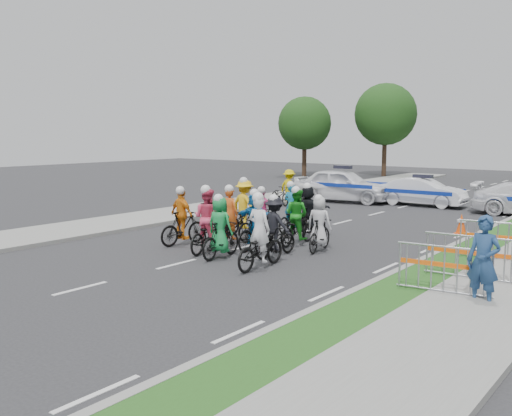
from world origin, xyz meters
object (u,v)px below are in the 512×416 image
Objects in this scene: tree_3 at (385,114)px; rider_0 at (260,243)px; rider_6 at (231,225)px; police_car_0 at (342,185)px; rider_9 at (263,218)px; rider_11 at (308,214)px; rider_4 at (275,232)px; spectator_0 at (483,261)px; rider_7 at (319,229)px; rider_12 at (292,215)px; barrier_1 at (468,259)px; cone_0 at (461,224)px; rider_3 at (183,222)px; rider_8 at (297,223)px; rider_10 at (245,212)px; police_car_1 at (422,192)px; marshal_hiviz at (289,186)px; parked_bike at (280,195)px; rider_1 at (220,233)px; rider_5 at (256,224)px; barrier_0 at (444,272)px; tree_0 at (305,123)px; barrier_2 at (497,243)px; rider_2 at (208,227)px.

rider_0 is at bearing -70.43° from tree_3.
rider_6 is 12.24m from police_car_0.
rider_9 is 0.95× the size of rider_11.
rider_9 is 0.35× the size of police_car_0.
spectator_0 is (6.01, -1.26, 0.23)m from rider_4.
rider_0 is 1.17× the size of rider_7.
rider_12 is 7.81m from barrier_1.
police_car_0 is at bearing 143.96° from cone_0.
rider_3 is at bearing 44.29° from rider_11.
rider_10 is (-2.54, 0.59, 0.07)m from rider_8.
rider_6 is at bearing 173.46° from police_car_1.
tree_3 reaches higher than marshal_hiviz.
parked_bike is at bearing -59.86° from rider_11.
rider_4 is (1.08, 1.10, -0.01)m from rider_1.
rider_3 is 2.80m from rider_10.
rider_7 is 6.00m from spectator_0.
rider_5 reaches higher than rider_4.
rider_10 is (0.26, 2.78, 0.05)m from rider_3.
barrier_0 is (8.20, -3.54, -0.20)m from rider_10.
rider_9 is 0.43× the size of police_car_1.
tree_0 is at bearing -62.97° from rider_9.
police_car_0 is at bearing -71.54° from tree_3.
barrier_2 is (7.30, 2.34, -0.06)m from rider_6.
tree_0 is at bearing -52.85° from rider_10.
rider_2 is at bearing 171.96° from rider_3.
marshal_hiviz is (-6.09, 8.52, 0.15)m from rider_8.
rider_4 is 0.24× the size of tree_3.
rider_9 is 0.87× the size of barrier_0.
barrier_2 reaches higher than cone_0.
rider_10 is 1.10× the size of parked_bike.
rider_2 is 13.55m from police_car_0.
rider_9 is at bearing -114.39° from rider_3.
rider_9 reaches higher than barrier_1.
spectator_0 is at bearing 136.44° from rider_11.
rider_10 is at bearing 167.32° from spectator_0.
rider_1 is 0.89× the size of rider_2.
police_car_0 is 0.67× the size of tree_3.
rider_4 is 2.19m from rider_6.
tree_0 is (-13.59, 21.94, 3.59)m from rider_12.
police_car_1 reaches higher than barrier_2.
police_car_1 is at bearing 124.87° from spectator_0.
rider_7 is at bearing -109.34° from parked_bike.
parked_bike is (-5.65, 6.41, -0.29)m from rider_11.
tree_3 is (-10.51, 29.61, 4.20)m from rider_4.
rider_3 is 1.02× the size of parked_bike.
rider_6 is at bearing 178.75° from barrier_1.
barrier_0 is 0.27× the size of tree_3.
rider_2 reaches higher than barrier_0.
barrier_0 is at bearing -90.00° from barrier_1.
rider_1 reaches higher than rider_4.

